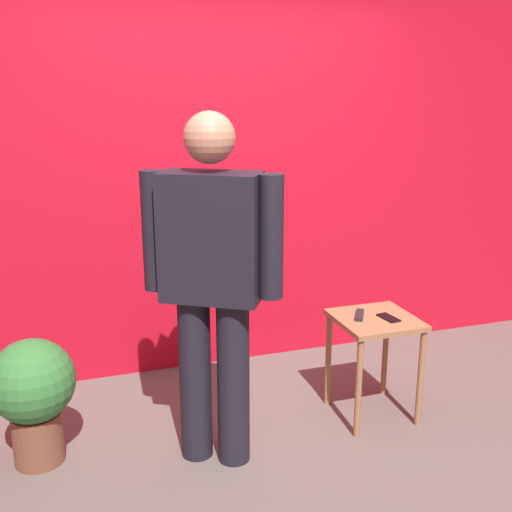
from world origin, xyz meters
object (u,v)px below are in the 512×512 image
side_table (375,336)px  tv_remote (359,315)px  potted_plant (33,391)px  cell_phone (388,318)px  standing_person (212,276)px

side_table → tv_remote: bearing=151.8°
tv_remote → potted_plant: bearing=-151.4°
potted_plant → side_table: bearing=-3.5°
side_table → cell_phone: 0.14m
side_table → potted_plant: bearing=176.5°
standing_person → potted_plant: bearing=164.4°
cell_phone → tv_remote: size_ratio=0.85×
side_table → potted_plant: size_ratio=0.91×
standing_person → side_table: 1.14m
side_table → potted_plant: potted_plant is taller
standing_person → potted_plant: size_ratio=2.65×
cell_phone → standing_person: bearing=176.7°
side_table → cell_phone: bearing=-31.2°
standing_person → tv_remote: size_ratio=10.72×
standing_person → tv_remote: standing_person is taller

